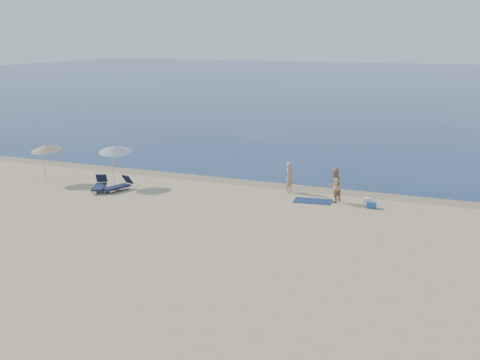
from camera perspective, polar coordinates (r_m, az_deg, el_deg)
name	(u,v)px	position (r m, az deg, el deg)	size (l,w,h in m)	color
ground	(56,330)	(19.38, -17.09, -13.48)	(160.00, 160.00, 0.00)	tan
sea	(423,84)	(113.95, 16.97, 8.71)	(240.00, 160.00, 0.01)	#0D204F
wet_sand_strip	(272,185)	(35.47, 3.09, -0.47)	(240.00, 1.60, 0.00)	#847254
person_left	(290,177)	(33.78, 4.74, 0.28)	(0.62, 0.41, 1.71)	tan
person_right	(334,185)	(32.00, 8.94, -0.50)	(0.88, 0.69, 1.82)	tan
beach_towel	(313,201)	(32.21, 6.92, -1.98)	(1.99, 1.10, 0.03)	navy
white_bag	(367,201)	(32.20, 11.96, -1.94)	(0.36, 0.31, 0.31)	white
blue_cooler	(371,205)	(31.40, 12.35, -2.34)	(0.46, 0.32, 0.32)	#1C5099
umbrella_near	(115,149)	(35.69, -11.76, 2.91)	(2.52, 2.53, 2.51)	silver
umbrella_far	(46,148)	(37.63, -17.91, 2.95)	(1.85, 1.88, 2.42)	silver
lounger_left	(99,185)	(35.04, -13.18, -0.49)	(1.32, 1.95, 0.82)	#161E3D
lounger_right	(118,186)	(34.73, -11.45, -0.54)	(1.13, 1.92, 0.80)	#131935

